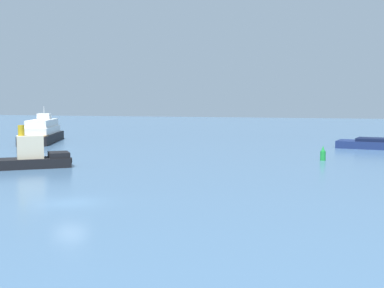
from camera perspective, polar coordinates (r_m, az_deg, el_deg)
ground_plane at (r=38.81m, az=-13.71°, el=-6.51°), size 400.00×400.00×0.00m
tugboat at (r=60.03m, az=-17.51°, el=-1.40°), size 8.50×7.73×4.90m
white_riverboat at (r=96.98m, az=-16.70°, el=1.28°), size 11.91×18.88×6.69m
channel_buoy_red at (r=67.15m, az=-18.80°, el=-1.16°), size 0.70×0.70×1.90m
channel_buoy_green at (r=66.41m, az=14.69°, el=-1.12°), size 0.70×0.70×1.90m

